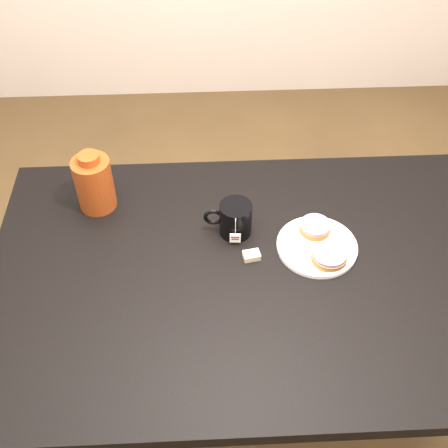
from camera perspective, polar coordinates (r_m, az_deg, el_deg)
The scene contains 8 objects.
ground_plane at distance 2.13m, azimuth 2.03°, elevation -17.47°, with size 4.00×4.00×0.00m, color brown.
table at distance 1.56m, azimuth 2.66°, elevation -6.61°, with size 1.40×0.90×0.75m.
plate at distance 1.56m, azimuth 9.43°, elevation -2.19°, with size 0.22×0.22×0.02m.
bagel_back at distance 1.58m, azimuth 9.23°, elevation -0.31°, with size 0.09×0.09×0.03m.
bagel_front at distance 1.52m, azimuth 10.64°, elevation -3.23°, with size 0.11×0.11×0.03m.
mug at distance 1.55m, azimuth 1.10°, elevation 0.53°, with size 0.14×0.10×0.10m.
teabag_pouch at distance 1.52m, azimuth 2.82°, elevation -3.22°, with size 0.04×0.03×0.02m, color #C6B793.
bagel_package at distance 1.65m, azimuth -13.05°, elevation 4.10°, with size 0.13×0.13×0.19m.
Camera 1 is at (-0.12, -0.93, 1.91)m, focal length 45.00 mm.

